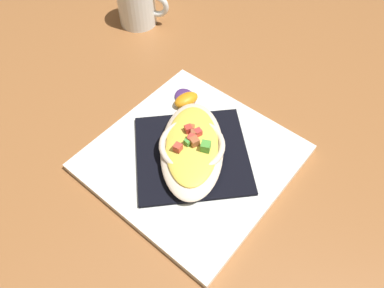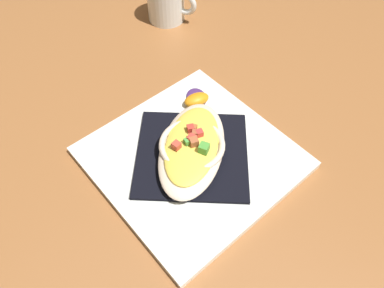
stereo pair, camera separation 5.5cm
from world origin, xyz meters
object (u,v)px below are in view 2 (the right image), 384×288
(square_plate, at_px, (192,158))
(coffee_mug, at_px, (166,2))
(orange_garnish, at_px, (197,99))
(gratin_dish, at_px, (192,147))

(square_plate, bearing_deg, coffee_mug, 71.22)
(orange_garnish, xyz_separation_m, coffee_mug, (0.07, 0.28, 0.02))
(square_plate, bearing_deg, orange_garnish, 59.11)
(coffee_mug, bearing_deg, orange_garnish, -103.82)
(square_plate, height_order, orange_garnish, orange_garnish)
(square_plate, relative_size, orange_garnish, 5.36)
(orange_garnish, bearing_deg, gratin_dish, -120.87)
(gratin_dish, height_order, orange_garnish, gratin_dish)
(orange_garnish, distance_m, coffee_mug, 0.29)
(gratin_dish, xyz_separation_m, coffee_mug, (0.13, 0.38, 0.00))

